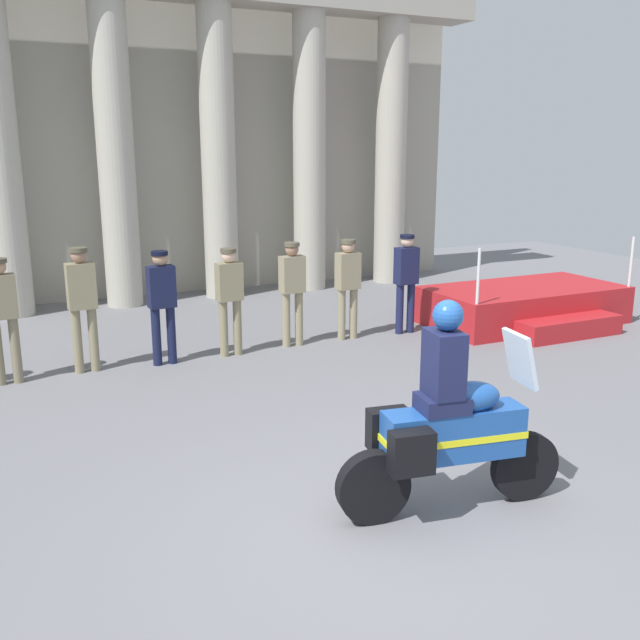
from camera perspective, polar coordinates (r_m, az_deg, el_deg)
ground_plane at (r=6.16m, az=6.35°, el=-16.67°), size 28.00×28.00×0.00m
colonnade_backdrop at (r=15.26m, az=-12.69°, el=15.27°), size 13.94×1.55×6.91m
reviewing_stand at (r=13.29m, az=16.25°, el=1.08°), size 3.53×2.29×1.56m
officer_in_row_1 at (r=10.24m, az=-24.17°, el=0.69°), size 0.39×0.24×1.71m
officer_in_row_2 at (r=10.38m, az=-18.57°, el=1.57°), size 0.39×0.24×1.77m
officer_in_row_3 at (r=10.46m, az=-12.59°, el=1.71°), size 0.39×0.24×1.67m
officer_in_row_4 at (r=10.74m, az=-7.28°, el=2.16°), size 0.39×0.24×1.65m
officer_in_row_5 at (r=11.18m, az=-2.24°, el=2.79°), size 0.39×0.24×1.67m
officer_in_row_6 at (r=11.60m, az=2.25°, el=3.15°), size 0.39×0.24×1.66m
officer_in_row_7 at (r=12.06m, az=6.94°, el=3.56°), size 0.39×0.24×1.69m
motorcycle_with_rider at (r=6.20m, az=10.11°, el=-8.41°), size 2.08×0.76×1.90m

